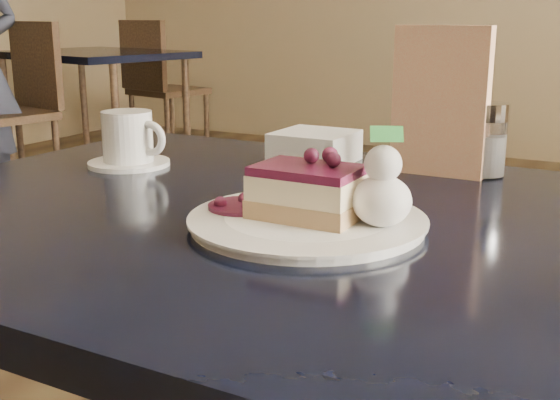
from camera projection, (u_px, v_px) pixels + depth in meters
The scene contains 10 objects.
main_table at pixel (325, 277), 0.92m from camera, with size 1.29×0.87×0.80m.
dessert_plate at pixel (307, 222), 0.85m from camera, with size 0.28×0.28×0.01m, color white.
cheesecake_slice at pixel (308, 192), 0.84m from camera, with size 0.13×0.09×0.06m.
whipped_cream at pixel (382, 201), 0.81m from camera, with size 0.07×0.07×0.06m.
berry_sauce at pixel (242, 206), 0.89m from camera, with size 0.09×0.09×0.01m, color #3A0E28.
coffee_set at pixel (129, 141), 1.19m from camera, with size 0.15×0.14×0.09m.
menu_card at pixel (440, 102), 1.11m from camera, with size 0.15×0.03×0.23m, color beige.
sugar_shaker at pixel (487, 139), 1.10m from camera, with size 0.06×0.06×0.12m.
napkin_stack at pixel (315, 147), 1.23m from camera, with size 0.13×0.13×0.05m, color white.
bg_table_far_left at pixel (102, 164), 4.73m from camera, with size 1.25×1.99×1.33m.
Camera 1 is at (0.61, -0.42, 1.05)m, focal length 45.00 mm.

